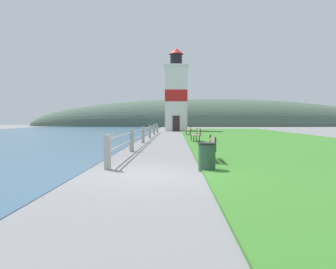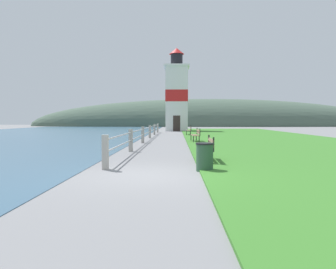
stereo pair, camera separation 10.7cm
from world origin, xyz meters
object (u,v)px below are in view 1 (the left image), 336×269
(park_bench_midway, at_px, (197,134))
(lighthouse, at_px, (176,95))
(park_bench_near, at_px, (209,147))
(park_bench_far, at_px, (189,130))
(trash_bin, at_px, (207,157))

(park_bench_midway, relative_size, lighthouse, 0.17)
(park_bench_near, distance_m, park_bench_far, 19.72)
(park_bench_far, bearing_deg, park_bench_near, 91.16)
(lighthouse, bearing_deg, park_bench_midway, -86.41)
(lighthouse, bearing_deg, park_bench_near, -88.01)
(park_bench_near, distance_m, park_bench_midway, 10.22)
(trash_bin, bearing_deg, lighthouse, 91.42)
(park_bench_midway, distance_m, park_bench_far, 9.50)
(park_bench_midway, distance_m, lighthouse, 21.41)
(park_bench_far, relative_size, trash_bin, 2.21)
(park_bench_near, bearing_deg, trash_bin, 83.19)
(park_bench_far, distance_m, lighthouse, 12.26)
(park_bench_midway, bearing_deg, trash_bin, 85.00)
(park_bench_midway, height_order, lighthouse, lighthouse)
(park_bench_far, distance_m, trash_bin, 21.78)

